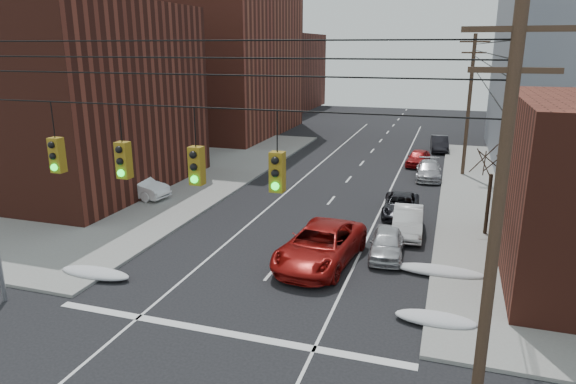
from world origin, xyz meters
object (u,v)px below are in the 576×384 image
Objects in this scene: parked_car_f at (439,144)px; lot_car_a at (137,186)px; lot_car_d at (133,154)px; parked_car_d at (429,170)px; parked_car_c at (401,205)px; lot_car_c at (111,166)px; parked_car_a at (387,243)px; lot_car_b at (160,159)px; red_pickup at (320,245)px; parked_car_e at (418,158)px; parked_car_b at (408,221)px.

parked_car_f is 0.98× the size of lot_car_a.
parked_car_f is 29.41m from lot_car_d.
parked_car_d is 25.58m from lot_car_d.
parked_car_f is at bearing 83.05° from parked_car_c.
lot_car_c reaches higher than lot_car_d.
parked_car_a is 0.88× the size of parked_car_c.
lot_car_b reaches higher than lot_car_d.
red_pickup is 15.97m from lot_car_a.
parked_car_c is 9.91m from parked_car_d.
lot_car_a is (-19.00, -23.66, 0.17)m from parked_car_f.
parked_car_f is 0.84× the size of lot_car_b.
lot_car_a is 0.99× the size of lot_car_c.
lot_car_b is (-21.81, -3.60, 0.22)m from parked_car_d.
parked_car_e is at bearing -106.74° from parked_car_f.
parked_car_c is 0.85× the size of lot_car_b.
red_pickup is at bearing -124.89° from lot_car_d.
lot_car_b is 1.16× the size of lot_car_c.
lot_car_b is (-3.21, 8.29, -0.01)m from lot_car_a.
lot_car_c is 4.98m from lot_car_d.
lot_car_c is at bearing 167.80° from lot_car_b.
red_pickup is 1.44× the size of parked_car_f.
red_pickup is 1.67× the size of lot_car_d.
parked_car_c is at bearing -83.07° from parked_car_e.
parked_car_d is at bearing -78.63° from lot_car_c.
parked_car_e is at bearing 88.85° from red_pickup.
parked_car_a is at bearing 38.22° from red_pickup.
lot_car_d is at bearing 148.85° from red_pickup.
lot_car_c is at bearing 153.03° from parked_car_a.
lot_car_d is at bearing -177.85° from parked_car_d.
parked_car_e is (0.00, 14.33, 0.05)m from parked_car_c.
red_pickup is at bearing -105.08° from parked_car_d.
lot_car_d is at bearing 159.62° from parked_car_c.
parked_car_b is 0.97× the size of lot_car_c.
red_pickup is 23.22m from lot_car_c.
parked_car_c is at bearing 77.40° from red_pickup.
parked_car_d is 22.07m from lot_car_a.
parked_car_c is 1.17× the size of lot_car_d.
parked_car_b is at bearing -90.70° from lot_car_b.
parked_car_f is 27.01m from lot_car_b.
parked_car_b is 27.35m from lot_car_d.
parked_car_f reaches higher than parked_car_b.
lot_car_a is at bearing 161.74° from red_pickup.
red_pickup is 1.40× the size of parked_car_d.
parked_car_f reaches higher than parked_car_e.
red_pickup is 3.46m from parked_car_a.
lot_car_a is (-18.16, 1.24, 0.17)m from parked_car_b.
parked_car_e is 23.94m from lot_car_a.
parked_car_b is at bearing -80.80° from parked_car_e.
red_pickup is at bearing -152.17° from parked_car_a.
parked_car_e is (0.00, 21.13, 0.00)m from parked_car_a.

